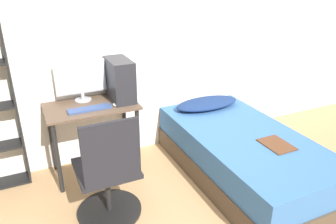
% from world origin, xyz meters
% --- Properties ---
extents(wall_back, '(8.00, 0.05, 2.50)m').
position_xyz_m(wall_back, '(0.00, 1.51, 1.25)').
color(wall_back, silver).
rests_on(wall_back, ground_plane).
extents(desk, '(0.92, 0.55, 0.78)m').
position_xyz_m(desk, '(-0.48, 1.21, 0.63)').
color(desk, brown).
rests_on(desk, ground_plane).
extents(office_chair, '(0.58, 0.58, 1.01)m').
position_xyz_m(office_chair, '(-0.54, 0.43, 0.39)').
color(office_chair, black).
rests_on(office_chair, ground_plane).
extents(bed, '(1.06, 2.04, 0.50)m').
position_xyz_m(bed, '(0.91, 0.47, 0.25)').
color(bed, '#4C3D2D').
rests_on(bed, ground_plane).
extents(pillow, '(0.81, 0.36, 0.11)m').
position_xyz_m(pillow, '(0.91, 1.23, 0.55)').
color(pillow, navy).
rests_on(pillow, bed).
extents(magazine, '(0.24, 0.32, 0.01)m').
position_xyz_m(magazine, '(1.04, 0.15, 0.51)').
color(magazine, '#56331E').
rests_on(magazine, bed).
extents(monitor, '(0.52, 0.17, 0.42)m').
position_xyz_m(monitor, '(-0.52, 1.39, 1.01)').
color(monitor, '#B7B7BC').
rests_on(monitor, desk).
extents(keyboard, '(0.42, 0.12, 0.02)m').
position_xyz_m(keyboard, '(-0.51, 1.10, 0.79)').
color(keyboard, '#33477A').
rests_on(keyboard, desk).
extents(pc_tower, '(0.22, 0.43, 0.43)m').
position_xyz_m(pc_tower, '(-0.15, 1.25, 0.99)').
color(pc_tower, '#232328').
rests_on(pc_tower, desk).
extents(mouse, '(0.06, 0.09, 0.02)m').
position_xyz_m(mouse, '(-0.25, 1.10, 0.79)').
color(mouse, silver).
rests_on(mouse, desk).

